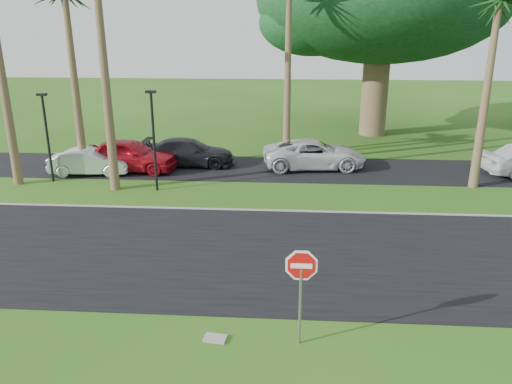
{
  "coord_description": "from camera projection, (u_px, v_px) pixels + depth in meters",
  "views": [
    {
      "loc": [
        0.16,
        -13.42,
        7.36
      ],
      "look_at": [
        -0.97,
        3.15,
        1.8
      ],
      "focal_mm": 35.0,
      "sensor_mm": 36.0,
      "label": 1
    }
  ],
  "objects": [
    {
      "name": "canopy_tree",
      "position": [
        382.0,
        0.0,
        32.63
      ],
      "size": [
        16.5,
        16.5,
        13.12
      ],
      "color": "brown",
      "rests_on": "ground"
    },
    {
      "name": "car_red",
      "position": [
        129.0,
        155.0,
        26.28
      ],
      "size": [
        5.14,
        2.36,
        1.71
      ],
      "primitive_type": "imported",
      "rotation": [
        0.0,
        0.0,
        1.5
      ],
      "color": "maroon",
      "rests_on": "ground"
    },
    {
      "name": "car_minivan",
      "position": [
        314.0,
        154.0,
        26.83
      ],
      "size": [
        5.7,
        3.07,
        1.52
      ],
      "primitive_type": "imported",
      "rotation": [
        0.0,
        0.0,
        1.67
      ],
      "color": "silver",
      "rests_on": "ground"
    },
    {
      "name": "streetlight_left",
      "position": [
        47.0,
        132.0,
        23.97
      ],
      "size": [
        0.45,
        0.25,
        4.34
      ],
      "color": "black",
      "rests_on": "ground"
    },
    {
      "name": "palm_right_near",
      "position": [
        499.0,
        5.0,
        21.32
      ],
      "size": [
        5.0,
        5.0,
        9.5
      ],
      "color": "brown",
      "rests_on": "ground"
    },
    {
      "name": "parking_strip",
      "position": [
        286.0,
        169.0,
        26.86
      ],
      "size": [
        120.0,
        5.0,
        0.02
      ],
      "primitive_type": "cube",
      "color": "black",
      "rests_on": "ground"
    },
    {
      "name": "ground",
      "position": [
        281.0,
        282.0,
        15.04
      ],
      "size": [
        120.0,
        120.0,
        0.0
      ],
      "primitive_type": "plane",
      "color": "#284F13",
      "rests_on": "ground"
    },
    {
      "name": "car_silver",
      "position": [
        90.0,
        162.0,
        25.7
      ],
      "size": [
        4.14,
        1.75,
        1.33
      ],
      "primitive_type": "imported",
      "rotation": [
        0.0,
        0.0,
        1.66
      ],
      "color": "silver",
      "rests_on": "ground"
    },
    {
      "name": "stop_sign_near",
      "position": [
        301.0,
        278.0,
        11.61
      ],
      "size": [
        1.05,
        0.07,
        2.62
      ],
      "color": "gray",
      "rests_on": "ground"
    },
    {
      "name": "curb",
      "position": [
        284.0,
        211.0,
        20.75
      ],
      "size": [
        120.0,
        0.12,
        0.06
      ],
      "primitive_type": "cube",
      "color": "gray",
      "rests_on": "ground"
    },
    {
      "name": "streetlight_right",
      "position": [
        154.0,
        135.0,
        22.62
      ],
      "size": [
        0.45,
        0.25,
        4.64
      ],
      "color": "black",
      "rests_on": "ground"
    },
    {
      "name": "road",
      "position": [
        282.0,
        253.0,
        16.93
      ],
      "size": [
        120.0,
        8.0,
        0.02
      ],
      "primitive_type": "cube",
      "color": "black",
      "rests_on": "ground"
    },
    {
      "name": "car_dark",
      "position": [
        189.0,
        153.0,
        27.36
      ],
      "size": [
        5.02,
        2.07,
        1.45
      ],
      "primitive_type": "imported",
      "rotation": [
        0.0,
        0.0,
        1.58
      ],
      "color": "black",
      "rests_on": "ground"
    },
    {
      "name": "utility_slab",
      "position": [
        215.0,
        338.0,
        12.3
      ],
      "size": [
        0.59,
        0.41,
        0.06
      ],
      "primitive_type": "cube",
      "rotation": [
        0.0,
        0.0,
        -0.12
      ],
      "color": "gray",
      "rests_on": "ground"
    }
  ]
}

